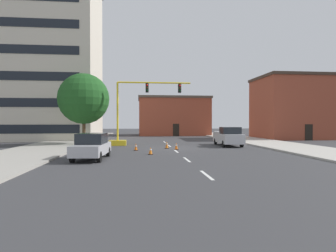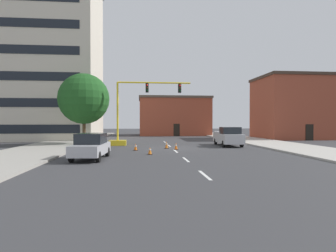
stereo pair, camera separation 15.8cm
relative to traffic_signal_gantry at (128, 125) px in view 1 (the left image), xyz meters
The scene contains 19 objects.
ground_plane 6.02m from the traffic_signal_gantry, 39.14° to the right, with size 160.00×160.00×0.00m, color #38383A.
sidewalk_left 8.92m from the traffic_signal_gantry, 148.88° to the left, with size 6.00×56.00×0.14m, color #9E998E.
sidewalk_right 16.82m from the traffic_signal_gantry, 15.55° to the left, with size 6.00×56.00×0.14m, color #B2ADA3.
lane_stripe_seg_0 18.19m from the traffic_signal_gantry, 76.11° to the right, with size 0.16×2.40×0.01m, color silver.
lane_stripe_seg_1 12.98m from the traffic_signal_gantry, 70.18° to the right, with size 0.16×2.40×0.01m, color silver.
lane_stripe_seg_2 8.15m from the traffic_signal_gantry, 56.42° to the right, with size 0.16×2.40×0.01m, color silver.
lane_stripe_seg_3 4.98m from the traffic_signal_gantry, 13.34° to the right, with size 0.16×2.40×0.01m, color silver.
lane_stripe_seg_4 6.61m from the traffic_signal_gantry, 45.89° to the left, with size 0.16×2.40×0.01m, color silver.
building_tall_left 19.41m from the traffic_signal_gantry, 136.14° to the left, with size 15.10×12.34×23.18m.
building_brick_center 24.93m from the traffic_signal_gantry, 72.00° to the left, with size 13.28×9.57×7.22m.
building_row_right 26.28m from the traffic_signal_gantry, 22.52° to the left, with size 10.31×8.85×9.35m.
traffic_signal_gantry is the anchor object (origin of this frame).
tree_left_near 5.83m from the traffic_signal_gantry, 163.65° to the left, with size 5.57×5.57×7.86m.
pickup_truck_silver 10.69m from the traffic_signal_gantry, ahead, with size 2.26×5.49×1.99m.
sedan_silver_near_left 11.39m from the traffic_signal_gantry, 100.17° to the right, with size 2.16×4.62×1.74m.
traffic_cone_roadside_a 5.83m from the traffic_signal_gantry, 46.74° to the right, with size 0.36×0.36×0.68m.
traffic_cone_roadside_b 7.17m from the traffic_signal_gantry, 49.06° to the right, with size 0.36×0.36×0.63m.
traffic_cone_roadside_c 9.28m from the traffic_signal_gantry, 76.96° to the right, with size 0.36×0.36×0.59m.
traffic_cone_roadside_d 5.99m from the traffic_signal_gantry, 80.88° to the right, with size 0.36×0.36×0.61m.
Camera 1 is at (-3.17, -27.02, 2.50)m, focal length 30.25 mm.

